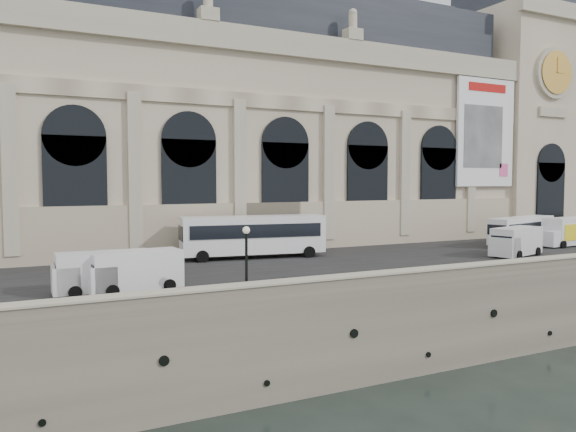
% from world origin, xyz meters
% --- Properties ---
extents(ground, '(260.00, 260.00, 0.00)m').
position_xyz_m(ground, '(0.00, 0.00, 0.00)').
color(ground, black).
rests_on(ground, ground).
extents(quay, '(160.00, 70.00, 6.00)m').
position_xyz_m(quay, '(0.00, 35.00, 3.00)').
color(quay, gray).
rests_on(quay, ground).
extents(street, '(160.00, 24.00, 0.06)m').
position_xyz_m(street, '(0.00, 14.00, 6.03)').
color(street, '#2D2D2D').
rests_on(street, quay).
extents(parapet, '(160.00, 1.40, 1.21)m').
position_xyz_m(parapet, '(0.00, 0.60, 6.62)').
color(parapet, gray).
rests_on(parapet, quay).
extents(museum, '(69.00, 18.70, 29.10)m').
position_xyz_m(museum, '(-5.98, 30.86, 19.72)').
color(museum, beige).
rests_on(museum, quay).
extents(clock_pavilion, '(13.00, 14.72, 36.70)m').
position_xyz_m(clock_pavilion, '(34.00, 27.93, 23.42)').
color(clock_pavilion, beige).
rests_on(clock_pavilion, quay).
extents(bus_left, '(13.55, 4.59, 3.92)m').
position_xyz_m(bus_left, '(-9.06, 18.26, 8.20)').
color(bus_left, white).
rests_on(bus_left, quay).
extents(bus_right, '(11.01, 4.87, 3.18)m').
position_xyz_m(bus_right, '(21.36, 14.41, 7.78)').
color(bus_right, white).
rests_on(bus_right, quay).
extents(van_a, '(5.97, 2.56, 2.64)m').
position_xyz_m(van_a, '(-24.23, 7.72, 7.35)').
color(van_a, silver).
rests_on(van_a, quay).
extents(van_b, '(6.14, 2.95, 2.64)m').
position_xyz_m(van_b, '(-22.28, 7.29, 7.35)').
color(van_b, white).
rests_on(van_b, quay).
extents(van_c, '(6.61, 3.91, 2.77)m').
position_xyz_m(van_c, '(13.37, 8.27, 7.41)').
color(van_c, silver).
rests_on(van_c, quay).
extents(box_truck, '(7.91, 3.14, 3.13)m').
position_xyz_m(box_truck, '(25.55, 11.85, 7.58)').
color(box_truck, white).
rests_on(box_truck, quay).
extents(lamp_left, '(0.45, 0.45, 4.42)m').
position_xyz_m(lamp_left, '(-16.41, 2.03, 8.20)').
color(lamp_left, black).
rests_on(lamp_left, quay).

